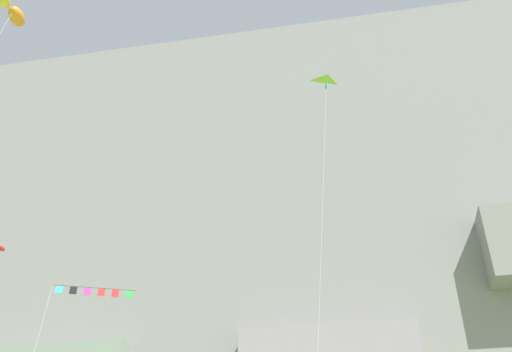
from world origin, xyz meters
name	(u,v)px	position (x,y,z in m)	size (l,w,h in m)	color
cliff_face	(332,292)	(-0.01, 68.25, 31.49)	(180.00, 33.20, 63.06)	gray
kite_banner_front_field	(87,305)	(-11.51, 27.55, 14.34)	(4.34, 3.48, 15.44)	black
kite_windsock_high_right	(3,0)	(-12.56, 15.51, 25.47)	(0.90, 5.85, 26.15)	orange
kite_delta_upper_mid	(328,91)	(2.48, 29.56, 29.54)	(3.45, 3.45, 30.70)	#8CCC33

